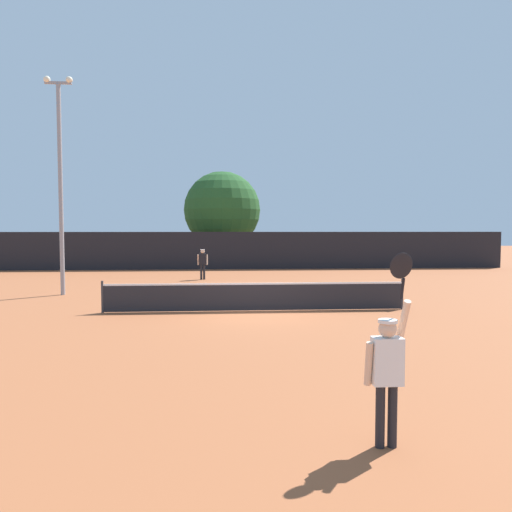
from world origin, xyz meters
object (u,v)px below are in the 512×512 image
object	(u,v)px
tennis_ball	(309,304)
large_tree	(222,210)
player_receiving	(203,261)
player_serving	(388,363)
parked_car_near	(314,253)
light_pole	(60,173)

from	to	relation	value
tennis_ball	large_tree	bearing A→B (deg)	99.13
player_receiving	large_tree	size ratio (longest dim) A/B	0.23
player_serving	parked_car_near	bearing A→B (deg)	80.61
light_pole	large_tree	size ratio (longest dim) A/B	1.26
tennis_ball	light_pole	size ratio (longest dim) A/B	0.01
player_receiving	parked_car_near	xyz separation A→B (m)	(8.70, 12.69, -0.25)
light_pole	parked_car_near	distance (m)	23.76
light_pole	large_tree	world-z (taller)	light_pole
player_serving	light_pole	world-z (taller)	light_pole
player_serving	tennis_ball	world-z (taller)	player_serving
player_receiving	large_tree	distance (m)	11.49
player_receiving	light_pole	xyz separation A→B (m)	(-5.67, -5.72, 4.11)
tennis_ball	parked_car_near	world-z (taller)	parked_car_near
player_receiving	tennis_ball	distance (m)	10.06
tennis_ball	light_pole	world-z (taller)	light_pole
player_receiving	light_pole	size ratio (longest dim) A/B	0.18
tennis_ball	parked_car_near	xyz separation A→B (m)	(4.41, 21.74, 0.74)
large_tree	tennis_ball	bearing A→B (deg)	-80.87
player_serving	player_receiving	world-z (taller)	player_serving
large_tree	parked_car_near	bearing A→B (deg)	12.76
parked_car_near	light_pole	bearing A→B (deg)	-130.25
player_serving	player_receiving	xyz separation A→B (m)	(-3.21, 20.49, -0.07)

